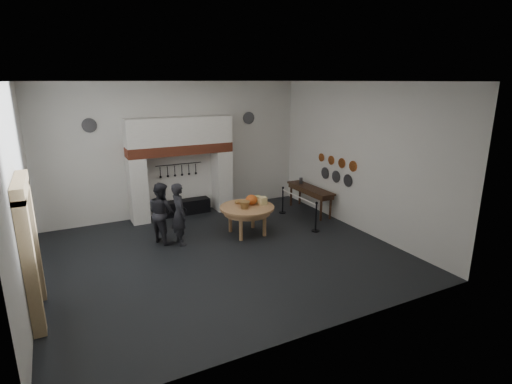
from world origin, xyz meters
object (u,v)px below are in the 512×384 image
visitor_near (179,214)px  visitor_far (162,213)px  iron_range (183,207)px  side_table (310,188)px  barrier_post_far (283,201)px  work_table (247,208)px  barrier_post_near (316,218)px

visitor_near → visitor_far: (-0.40, 0.40, -0.02)m
iron_range → visitor_near: (-0.83, -2.51, 0.65)m
side_table → barrier_post_far: (-0.92, 0.33, -0.42)m
work_table → visitor_near: bearing=175.2°
visitor_near → side_table: bearing=-83.3°
iron_range → work_table: (1.20, -2.68, 0.59)m
side_table → barrier_post_near: (-0.92, -1.67, -0.42)m
iron_range → visitor_near: size_ratio=1.06×
iron_range → visitor_far: bearing=-120.3°
visitor_near → barrier_post_far: (4.01, 1.05, -0.45)m
barrier_post_near → barrier_post_far: 2.00m
work_table → visitor_far: 2.50m
work_table → visitor_near: size_ratio=0.91×
visitor_near → visitor_far: visitor_near is taller
barrier_post_near → barrier_post_far: size_ratio=1.00×
iron_range → work_table: 2.99m
barrier_post_near → visitor_far: bearing=163.0°
iron_range → barrier_post_near: barrier_post_near is taller
side_table → barrier_post_far: size_ratio=2.44×
work_table → barrier_post_far: barrier_post_far is taller
side_table → barrier_post_near: size_ratio=2.44×
barrier_post_far → side_table: bearing=-19.9°
visitor_far → barrier_post_far: size_ratio=1.96×
work_table → side_table: size_ratio=0.75×
side_table → barrier_post_near: 1.95m
work_table → barrier_post_near: 2.16m
work_table → side_table: side_table is taller
work_table → side_table: (2.90, 0.89, 0.03)m
barrier_post_far → visitor_far: bearing=-171.6°
iron_range → visitor_far: (-1.23, -2.11, 0.63)m
visitor_far → visitor_near: bearing=-159.0°
visitor_near → barrier_post_near: bearing=-104.9°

